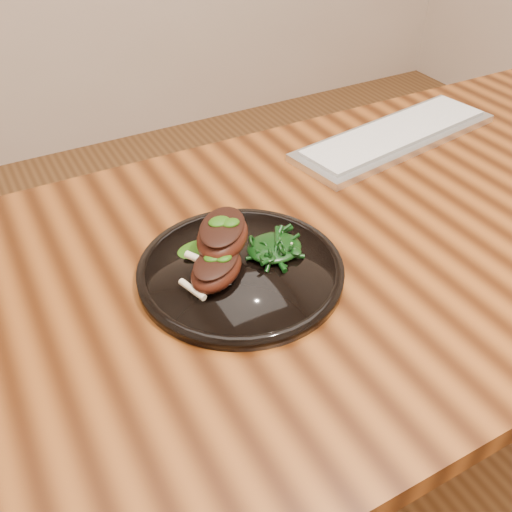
{
  "coord_description": "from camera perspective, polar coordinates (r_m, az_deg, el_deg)",
  "views": [
    {
      "loc": [
        -0.57,
        -0.6,
        1.31
      ],
      "look_at": [
        -0.24,
        -0.01,
        0.78
      ],
      "focal_mm": 40.0,
      "sensor_mm": 36.0,
      "label": 1
    }
  ],
  "objects": [
    {
      "name": "greens_heap",
      "position": [
        0.87,
        1.83,
        1.14
      ],
      "size": [
        0.09,
        0.08,
        0.03
      ],
      "color": "black",
      "rests_on": "plate"
    },
    {
      "name": "desk",
      "position": [
        1.05,
        11.49,
        -0.43
      ],
      "size": [
        1.6,
        0.8,
        0.75
      ],
      "color": "#381807",
      "rests_on": "ground"
    },
    {
      "name": "lamb_chop_front",
      "position": [
        0.82,
        -4.01,
        -1.21
      ],
      "size": [
        0.12,
        0.11,
        0.05
      ],
      "color": "#41170C",
      "rests_on": "plate"
    },
    {
      "name": "herb_smear",
      "position": [
        0.89,
        -5.76,
        0.72
      ],
      "size": [
        0.07,
        0.05,
        0.0
      ],
      "primitive_type": "ellipsoid",
      "color": "#154106",
      "rests_on": "plate"
    },
    {
      "name": "lamb_chop_back",
      "position": [
        0.85,
        -3.4,
        2.14
      ],
      "size": [
        0.13,
        0.14,
        0.05
      ],
      "color": "#41170C",
      "rests_on": "plate"
    },
    {
      "name": "plate",
      "position": [
        0.86,
        -1.54,
        -1.42
      ],
      "size": [
        0.31,
        0.31,
        0.02
      ],
      "color": "black",
      "rests_on": "desk"
    },
    {
      "name": "keyboard",
      "position": [
        1.27,
        13.79,
        11.6
      ],
      "size": [
        0.5,
        0.22,
        0.02
      ],
      "color": "silver",
      "rests_on": "desk"
    }
  ]
}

